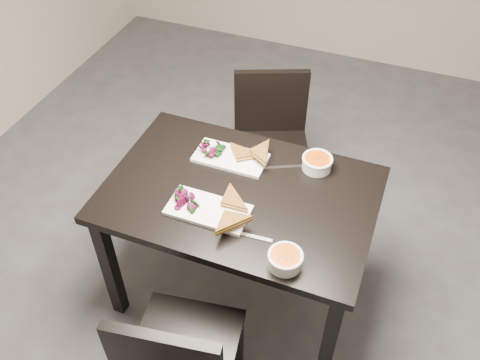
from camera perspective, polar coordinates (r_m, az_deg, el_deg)
The scene contains 14 objects.
ground at distance 2.87m, azimuth 8.45°, elevation -12.64°, with size 5.00×5.00×0.00m, color #47474C.
table at distance 2.37m, azimuth 0.00°, elevation -2.93°, with size 1.20×0.80×0.75m.
chair_near at distance 2.14m, azimuth -6.81°, elevation -18.93°, with size 0.48×0.48×0.85m.
chair_far at distance 3.00m, azimuth 3.43°, elevation 4.82°, with size 0.55×0.55×0.85m.
plate_near at distance 2.21m, azimuth -3.53°, elevation -3.33°, with size 0.35×0.18×0.02m, color white.
sandwich_near at distance 2.17m, azimuth -1.84°, elevation -2.85°, with size 0.18×0.13×0.06m, color #91641E, non-canonical shape.
salad_near at distance 2.22m, azimuth -5.93°, elevation -2.05°, with size 0.11×0.10×0.05m, color black, non-canonical shape.
soup_bowl_near at distance 2.01m, azimuth 5.02°, elevation -8.66°, with size 0.14×0.14×0.06m.
cutlery_near at distance 2.12m, azimuth 1.23°, elevation -6.19°, with size 0.18×0.02×0.00m, color silver.
plate_far at distance 2.44m, azimuth -1.05°, elevation 2.47°, with size 0.34×0.17×0.02m, color white.
sandwich_far at distance 2.39m, azimuth 0.25°, elevation 2.52°, with size 0.17×0.13×0.06m, color #91641E, non-canonical shape.
salad_far at distance 2.45m, azimuth -3.23°, elevation 3.58°, with size 0.11×0.10×0.05m, color black, non-canonical shape.
soup_bowl_far at distance 2.41m, azimuth 8.51°, elevation 1.96°, with size 0.14×0.14×0.06m.
cutlery_far at distance 2.41m, azimuth 4.73°, elevation 1.44°, with size 0.18×0.02×0.00m, color silver.
Camera 1 is at (0.17, -1.60, 2.38)m, focal length 38.67 mm.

